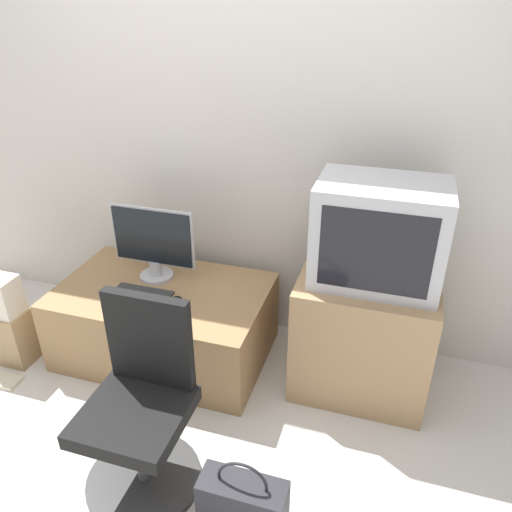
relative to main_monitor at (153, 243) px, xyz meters
name	(u,v)px	position (x,y,z in m)	size (l,w,h in m)	color
ground_plane	(146,478)	(0.39, -0.96, -0.68)	(12.00, 12.00, 0.00)	beige
wall_back	(236,124)	(0.39, 0.36, 0.62)	(4.40, 0.05, 2.60)	beige
desk	(165,321)	(0.09, -0.11, -0.45)	(1.19, 0.74, 0.45)	#937047
side_stand	(363,333)	(1.23, -0.03, -0.34)	(0.70, 0.55, 0.68)	#A37F56
main_monitor	(153,243)	(0.00, 0.00, 0.00)	(0.50, 0.20, 0.44)	#B2B2B7
keyboard	(143,292)	(0.01, -0.19, -0.22)	(0.34, 0.10, 0.01)	#2D2D2D
mouse	(178,298)	(0.23, -0.19, -0.22)	(0.05, 0.03, 0.03)	black
crt_tv	(379,234)	(1.24, -0.04, 0.25)	(0.61, 0.42, 0.51)	#B7B7BC
office_chair	(141,413)	(0.39, -0.92, -0.31)	(0.51, 0.51, 0.89)	#333333
cardboard_box_lower	(7,335)	(-0.78, -0.44, -0.51)	(0.29, 0.17, 0.34)	#A3845B
handbag	(243,508)	(0.89, -1.07, -0.53)	(0.35, 0.14, 0.41)	#232328
book	(5,381)	(-0.67, -0.63, -0.67)	(0.17, 0.11, 0.02)	beige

